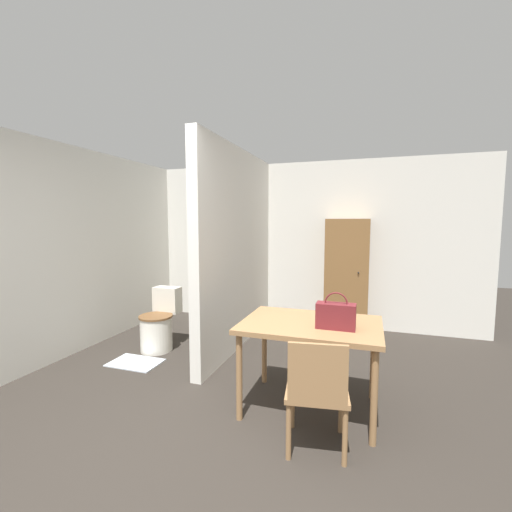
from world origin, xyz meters
TOP-DOWN VIEW (x-y plane):
  - ground_plane at (0.00, 0.00)m, footprint 16.00×16.00m
  - wall_back at (0.00, 3.65)m, footprint 5.50×0.12m
  - wall_left at (-2.31, 1.80)m, footprint 0.12×4.59m
  - partition_wall at (-0.47, 2.42)m, footprint 0.12×2.35m
  - dining_table at (0.67, 1.15)m, footprint 1.14×0.81m
  - wooden_chair at (0.81, 0.62)m, footprint 0.49×0.49m
  - toilet at (-1.36, 1.94)m, footprint 0.41×0.56m
  - handbag at (0.89, 1.05)m, footprint 0.31×0.13m
  - wooden_cabinet at (0.83, 3.39)m, footprint 0.60×0.38m
  - bath_mat at (-1.36, 1.47)m, footprint 0.57×0.38m

SIDE VIEW (x-z plane):
  - ground_plane at x=0.00m, z-range 0.00..0.00m
  - bath_mat at x=-1.36m, z-range 0.00..0.01m
  - toilet at x=-1.36m, z-range -0.07..0.68m
  - wooden_chair at x=0.81m, z-range 0.04..0.86m
  - dining_table at x=0.67m, z-range 0.30..1.05m
  - wooden_cabinet at x=0.83m, z-range 0.00..1.64m
  - handbag at x=0.89m, z-range 0.72..1.01m
  - wall_back at x=0.00m, z-range 0.00..2.50m
  - wall_left at x=-2.31m, z-range 0.00..2.50m
  - partition_wall at x=-0.47m, z-range 0.00..2.50m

